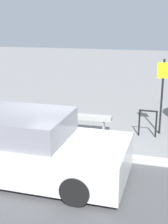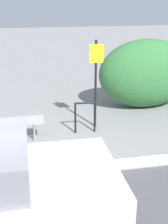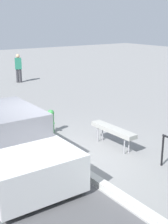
# 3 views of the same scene
# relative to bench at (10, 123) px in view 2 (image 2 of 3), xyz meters

# --- Properties ---
(ground_plane) EXTENTS (60.00, 60.00, 0.00)m
(ground_plane) POSITION_rel_bench_xyz_m (-0.17, -1.64, -0.51)
(ground_plane) COLOR gray
(curb) EXTENTS (60.00, 0.20, 0.13)m
(curb) POSITION_rel_bench_xyz_m (-0.17, -1.64, -0.44)
(curb) COLOR #B7B7B2
(curb) RESTS_ON ground_plane
(bench) EXTENTS (1.61, 0.34, 0.58)m
(bench) POSITION_rel_bench_xyz_m (0.00, 0.00, 0.00)
(bench) COLOR #99999E
(bench) RESTS_ON ground_plane
(bike_rack) EXTENTS (0.55, 0.07, 0.83)m
(bike_rack) POSITION_rel_bench_xyz_m (1.87, 0.21, -0.00)
(bike_rack) COLOR black
(bike_rack) RESTS_ON ground_plane
(sign_post) EXTENTS (0.36, 0.08, 2.30)m
(sign_post) POSITION_rel_bench_xyz_m (2.21, 0.54, 0.88)
(sign_post) COLOR black
(sign_post) RESTS_ON ground_plane
(shrub_hedge) EXTENTS (2.99, 1.61, 2.12)m
(shrub_hedge) POSITION_rel_bench_xyz_m (4.13, 1.84, 0.55)
(shrub_hedge) COLOR #337038
(shrub_hedge) RESTS_ON ground_plane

